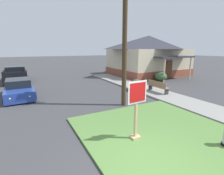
% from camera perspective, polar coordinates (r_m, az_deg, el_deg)
% --- Properties ---
extents(ground_plane, '(160.00, 160.00, 0.00)m').
position_cam_1_polar(ground_plane, '(5.28, 11.15, -25.84)').
color(ground_plane, '#3D3D3F').
extents(grass_corner_patch, '(5.90, 5.89, 0.08)m').
position_cam_1_polar(grass_corner_patch, '(7.21, 15.23, -14.29)').
color(grass_corner_patch, '#567F3D').
rests_on(grass_corner_patch, ground).
extents(sidewalk_strip, '(2.20, 19.95, 0.12)m').
position_cam_1_polar(sidewalk_strip, '(13.30, 13.68, -1.38)').
color(sidewalk_strip, gray).
rests_on(sidewalk_strip, ground).
extents(stop_sign, '(0.79, 0.30, 2.16)m').
position_cam_1_polar(stop_sign, '(6.02, 8.36, -7.85)').
color(stop_sign, tan).
rests_on(stop_sign, grass_corner_patch).
extents(manhole_cover, '(0.70, 0.70, 0.02)m').
position_cam_1_polar(manhole_cover, '(6.79, -8.59, -16.07)').
color(manhole_cover, black).
rests_on(manhole_cover, ground).
extents(parked_sedan_blue, '(1.96, 4.14, 1.25)m').
position_cam_1_polar(parked_sedan_blue, '(13.34, -29.27, -0.54)').
color(parked_sedan_blue, '#233D93').
rests_on(parked_sedan_blue, ground).
extents(pickup_truck_black, '(2.21, 5.40, 1.48)m').
position_cam_1_polar(pickup_truck_black, '(20.04, -30.17, 3.62)').
color(pickup_truck_black, black).
rests_on(pickup_truck_black, ground).
extents(street_bench, '(0.48, 1.80, 0.85)m').
position_cam_1_polar(street_bench, '(12.88, 15.41, 0.49)').
color(street_bench, '#93704C').
rests_on(street_bench, sidewalk_strip).
extents(utility_pole, '(1.50, 0.27, 8.64)m').
position_cam_1_polar(utility_pole, '(9.62, 4.44, 20.37)').
color(utility_pole, '#42301E').
rests_on(utility_pole, ground).
extents(corner_house, '(9.10, 8.96, 4.96)m').
position_cam_1_polar(corner_house, '(22.41, 12.27, 10.85)').
color(corner_house, brown).
rests_on(corner_house, ground).
extents(shrub_near_porch, '(1.23, 1.23, 0.97)m').
position_cam_1_polar(shrub_near_porch, '(18.05, 16.42, 3.59)').
color(shrub_near_porch, '#385C36').
rests_on(shrub_near_porch, ground).
extents(shrub_by_curb, '(1.01, 1.01, 0.93)m').
position_cam_1_polar(shrub_by_curb, '(13.48, 8.28, 0.81)').
color(shrub_by_curb, '#385631').
rests_on(shrub_by_curb, ground).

